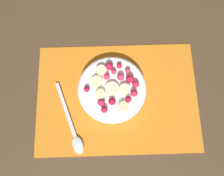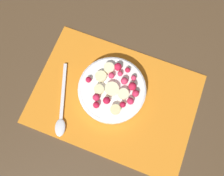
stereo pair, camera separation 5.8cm
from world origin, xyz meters
name	(u,v)px [view 2 (the right image)]	position (x,y,z in m)	size (l,w,h in m)	color
ground_plane	(115,99)	(0.00, 0.00, 0.00)	(3.00, 3.00, 0.00)	#4C3823
placemat	(115,99)	(0.00, 0.00, 0.00)	(0.45, 0.31, 0.01)	orange
fruit_bowl	(112,90)	(0.01, -0.02, 0.03)	(0.18, 0.18, 0.05)	white
spoon	(61,114)	(0.12, 0.09, 0.01)	(0.09, 0.20, 0.01)	silver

